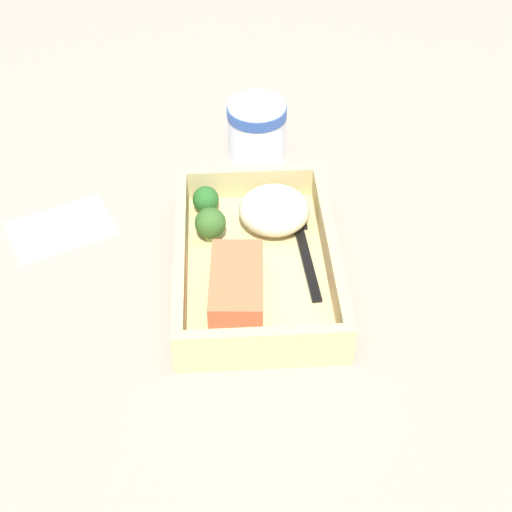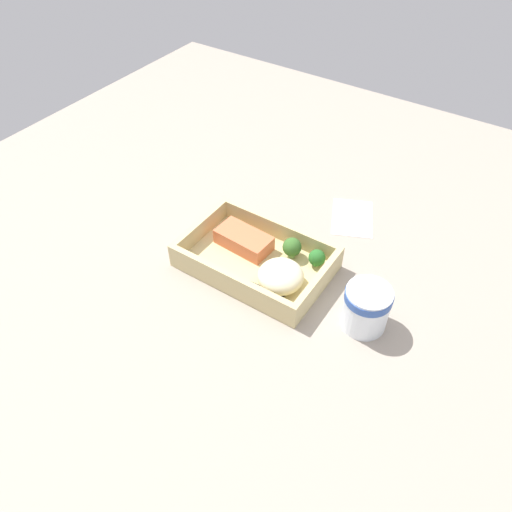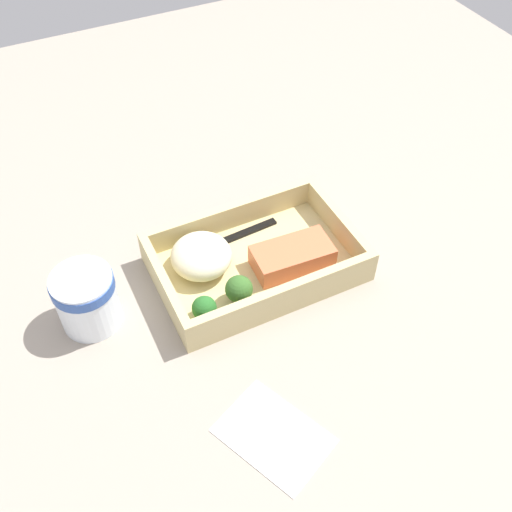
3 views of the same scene
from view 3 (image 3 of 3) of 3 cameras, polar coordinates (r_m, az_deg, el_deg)
ground_plane at (r=85.40cm, az=0.00°, el=-1.68°), size 160.00×160.00×2.00cm
takeout_tray at (r=84.20cm, az=0.00°, el=-0.97°), size 27.79×18.04×1.20cm
tray_rim at (r=82.31cm, az=0.00°, el=0.21°), size 27.79×18.04×3.90cm
salmon_fillet at (r=82.61cm, az=3.47°, el=-0.04°), size 11.29×6.34×3.19cm
mashed_potatoes at (r=81.85cm, az=-5.23°, el=-0.00°), size 8.41×8.50×4.66cm
broccoli_floret_1 at (r=76.57cm, az=-4.95°, el=-5.00°), size 3.23×3.23×3.56cm
broccoli_floret_2 at (r=77.65cm, az=-1.63°, el=-3.20°), size 3.66×3.66×4.28cm
fork at (r=86.46cm, az=-3.10°, el=1.39°), size 15.87×2.66×0.44cm
paper_cup at (r=78.38cm, az=-15.88°, el=-3.80°), size 7.96×7.96×8.34cm
receipt_slip at (r=70.54cm, az=1.68°, el=-16.68°), size 12.75×14.56×0.24cm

